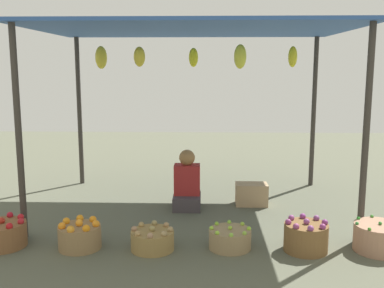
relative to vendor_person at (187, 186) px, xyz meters
The scene contains 10 objects.
ground_plane 0.32m from the vendor_person, 37.10° to the left, with size 14.00×14.00×0.00m, color #585A48.
market_stall_structure 1.90m from the vendor_person, 41.75° to the left, with size 3.96×2.65×2.34m.
vendor_person is the anchor object (origin of this frame).
basket_red_apples 2.33m from the vendor_person, 143.30° to the right, with size 0.48×0.48×0.31m.
basket_oranges 1.77m from the vendor_person, 126.65° to the right, with size 0.44×0.44×0.31m.
basket_potatoes 1.47m from the vendor_person, 101.67° to the right, with size 0.44×0.44×0.25m.
basket_limes 1.47m from the vendor_person, 69.74° to the right, with size 0.44×0.44×0.24m.
basket_purple_onions 1.90m from the vendor_person, 47.90° to the right, with size 0.44×0.44×0.34m.
basket_green_chilies 2.45m from the vendor_person, 34.46° to the right, with size 0.51×0.51×0.31m.
wooden_crate_near_vendor 0.89m from the vendor_person, ahead, with size 0.43×0.27×0.30m, color tan.
Camera 1 is at (0.17, -5.91, 1.86)m, focal length 42.66 mm.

